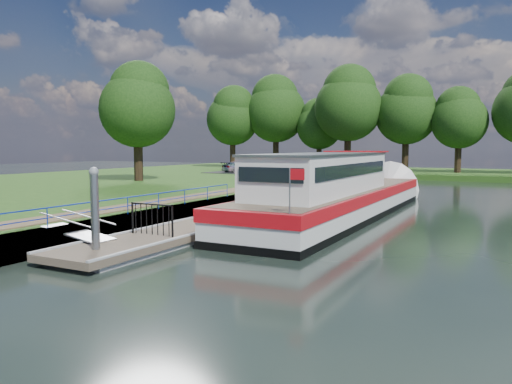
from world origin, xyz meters
The scene contains 17 objects.
ground centered at (0.00, 0.00, 0.00)m, with size 160.00×160.00×0.00m, color black.
riverbank centered at (-18.00, 15.00, 0.39)m, with size 32.00×90.00×0.78m, color #244A15.
bank_edge centered at (-2.55, 15.00, 0.39)m, with size 1.10×90.00×0.78m, color #473D2D.
footpath centered at (-4.40, 8.00, 0.80)m, with size 1.60×40.00×0.05m, color brown.
carpark centered at (-11.00, 38.00, 0.81)m, with size 14.00×12.00×0.06m, color black.
blue_fence centered at (-2.75, 3.00, 1.31)m, with size 0.04×18.04×0.72m.
pontoon centered at (0.00, 13.00, 0.18)m, with size 2.50×30.00×0.56m.
mooring_piles centered at (0.00, 13.00, 1.28)m, with size 0.30×27.30×3.55m.
gangway centered at (-1.85, 0.50, 0.63)m, with size 2.58×1.00×0.92m.
gate_panel centered at (0.00, 2.20, 1.15)m, with size 1.85×0.05×1.15m.
barge centered at (3.60, 12.91, 1.09)m, with size 4.36×21.15×4.78m.
horizon_trees centered at (-1.61, 48.68, 7.95)m, with size 54.38×10.03×12.87m.
bank_tree_a centered at (-15.99, 20.08, 7.02)m, with size 6.12×6.12×9.72m.
car_a centered at (-7.89, 37.32, 1.48)m, with size 1.52×3.78×1.29m, color #999999.
car_b centered at (-12.34, 36.49, 1.44)m, with size 1.28×3.67×1.21m, color #999999.
car_c centered at (-14.95, 34.69, 1.39)m, with size 1.56×3.83×1.11m, color #999999.
car_d centered at (-8.64, 41.41, 1.42)m, with size 1.95×4.23×1.18m, color #999999.
Camera 1 is at (11.48, -11.69, 3.58)m, focal length 35.00 mm.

